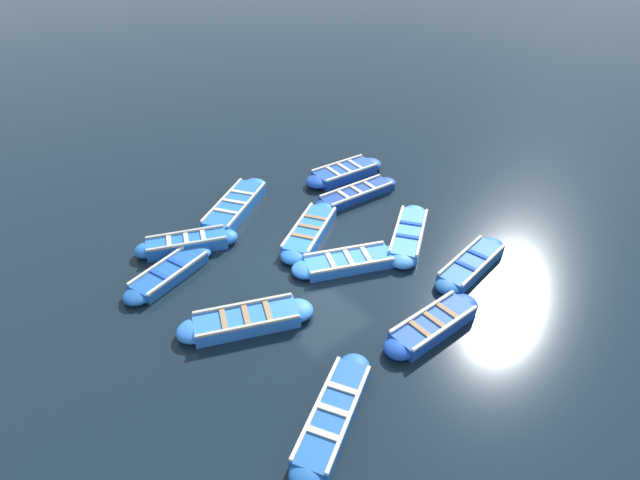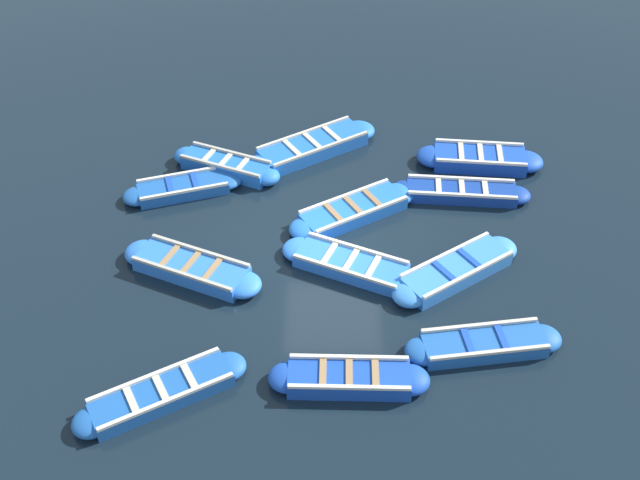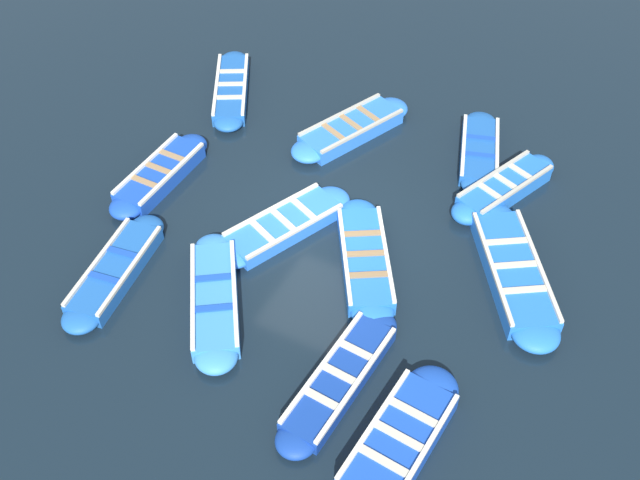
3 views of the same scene
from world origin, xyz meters
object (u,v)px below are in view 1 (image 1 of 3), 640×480
boat_inner_gap (246,320)px  boat_bow_out (349,262)px  boat_mid_row (357,194)px  boat_tucked (409,235)px  boat_outer_right (170,273)px  boat_centre (235,207)px  boat_stern_in (310,231)px  boat_outer_left (333,415)px  boat_broadside (345,173)px  boat_drifting (433,325)px  boat_near_quay (187,243)px  boat_far_corner (471,264)px

boat_inner_gap → boat_bow_out: 3.69m
boat_mid_row → boat_tucked: 3.04m
boat_mid_row → boat_outer_right: size_ratio=1.12×
boat_centre → boat_stern_in: boat_centre is taller
boat_centre → boat_outer_left: (-8.50, 2.81, -0.03)m
boat_centre → boat_bow_out: size_ratio=1.11×
boat_centre → boat_broadside: boat_broadside is taller
boat_centre → boat_stern_in: size_ratio=1.12×
boat_bow_out → boat_outer_right: (2.91, 4.35, -0.00)m
boat_mid_row → boat_outer_left: (-6.51, 6.72, 0.01)m
boat_outer_right → boat_bow_out: bearing=-123.8°
boat_outer_right → boat_drifting: bearing=-145.8°
boat_mid_row → boat_near_quay: bearing=80.5°
boat_drifting → boat_centre: bearing=6.1°
boat_far_corner → boat_outer_right: bearing=53.0°
boat_centre → boat_far_corner: bearing=-152.8°
boat_broadside → boat_outer_right: (-1.33, 7.97, -0.04)m
boat_inner_gap → boat_mid_row: bearing=-65.8°
boat_mid_row → boat_outer_right: 7.28m
boat_near_quay → boat_far_corner: bearing=-136.1°
boat_bow_out → boat_near_quay: boat_near_quay is taller
boat_far_corner → boat_broadside: (6.64, -0.91, 0.04)m
boat_inner_gap → boat_tucked: bearing=-90.2°
boat_outer_left → boat_tucked: 7.13m
boat_far_corner → boat_stern_in: bearing=30.9°
boat_centre → boat_outer_left: 8.95m
boat_centre → boat_stern_in: 3.01m
boat_outer_right → boat_near_quay: boat_near_quay is taller
boat_near_quay → boat_outer_right: bearing=132.0°
boat_centre → boat_tucked: (-4.98, -3.40, -0.01)m
boat_mid_row → boat_inner_gap: boat_inner_gap is taller
boat_mid_row → boat_outer_right: (0.11, 7.28, -0.00)m
boat_far_corner → boat_tucked: size_ratio=1.01×
boat_centre → boat_outer_right: 3.86m
boat_centre → boat_near_quay: size_ratio=1.23×
boat_inner_gap → boat_centre: bearing=-28.7°
boat_outer_right → boat_mid_row: bearing=-90.9°
boat_stern_in → boat_drifting: bearing=177.7°
boat_broadside → boat_outer_right: 8.08m
boat_centre → boat_broadside: bearing=-96.8°
boat_centre → boat_near_quay: (-0.94, 2.33, 0.01)m
boat_outer_right → boat_tucked: size_ratio=0.95×
boat_inner_gap → boat_broadside: (4.41, -7.31, 0.02)m
boat_near_quay → boat_stern_in: bearing=-118.9°
boat_far_corner → boat_outer_left: size_ratio=0.99×
boat_stern_in → boat_near_quay: size_ratio=1.10×
boat_far_corner → boat_outer_right: size_ratio=1.06×
boat_centre → boat_mid_row: size_ratio=1.08×
boat_mid_row → boat_drifting: 6.85m
boat_centre → boat_broadside: (-0.55, -4.60, 0.01)m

